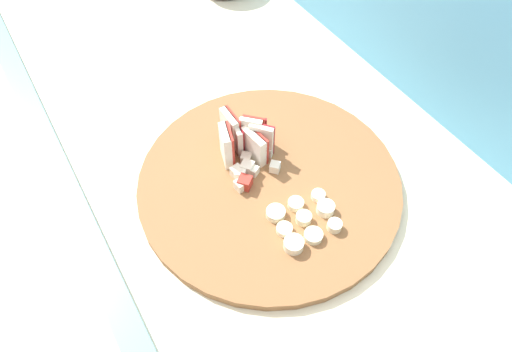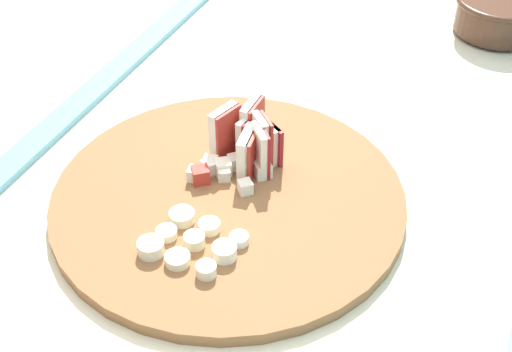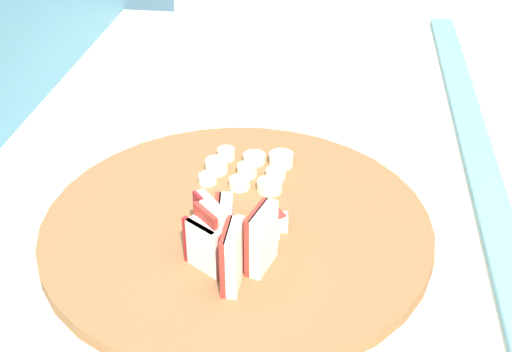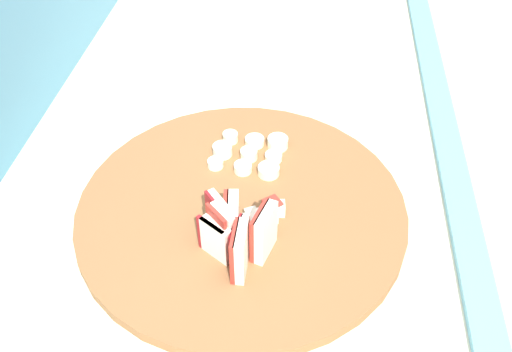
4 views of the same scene
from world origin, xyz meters
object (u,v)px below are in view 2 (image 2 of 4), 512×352
(apple_dice_pile, at_px, (223,170))
(apple_wedge_fan, at_px, (251,139))
(ceramic_bowl, at_px, (499,14))
(cutting_board, at_px, (228,199))
(banana_slice_rows, at_px, (191,242))

(apple_dice_pile, bearing_deg, apple_wedge_fan, 160.00)
(apple_wedge_fan, height_order, ceramic_bowl, apple_wedge_fan)
(cutting_board, distance_m, banana_slice_rows, 0.10)
(apple_wedge_fan, relative_size, banana_slice_rows, 0.91)
(apple_wedge_fan, relative_size, ceramic_bowl, 0.65)
(banana_slice_rows, xyz_separation_m, ceramic_bowl, (-0.67, 0.24, 0.01))
(cutting_board, distance_m, apple_dice_pile, 0.04)
(banana_slice_rows, bearing_deg, apple_wedge_fan, -179.34)
(apple_dice_pile, xyz_separation_m, banana_slice_rows, (0.13, 0.02, -0.00))
(cutting_board, bearing_deg, ceramic_bowl, 157.63)
(cutting_board, xyz_separation_m, apple_wedge_fan, (-0.08, -0.00, 0.04))
(apple_dice_pile, distance_m, banana_slice_rows, 0.13)
(apple_dice_pile, height_order, ceramic_bowl, ceramic_bowl)
(ceramic_bowl, bearing_deg, banana_slice_rows, -19.43)
(apple_dice_pile, distance_m, ceramic_bowl, 0.60)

